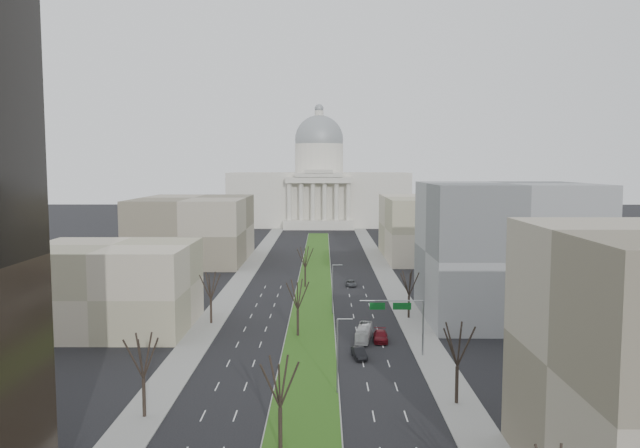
{
  "coord_description": "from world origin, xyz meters",
  "views": [
    {
      "loc": [
        2.08,
        -16.69,
        27.0
      ],
      "look_at": [
        1.33,
        112.29,
        14.94
      ],
      "focal_mm": 35.0,
      "sensor_mm": 36.0,
      "label": 1
    }
  ],
  "objects_px": {
    "car_black": "(359,353)",
    "box_van": "(364,333)",
    "car_red": "(381,336)",
    "car_grey_far": "(351,283)"
  },
  "relations": [
    {
      "from": "car_black",
      "to": "box_van",
      "type": "bearing_deg",
      "value": 73.81
    },
    {
      "from": "car_black",
      "to": "box_van",
      "type": "distance_m",
      "value": 9.32
    },
    {
      "from": "car_black",
      "to": "car_red",
      "type": "xyz_separation_m",
      "value": [
        3.81,
        8.6,
        0.03
      ]
    },
    {
      "from": "box_van",
      "to": "car_grey_far",
      "type": "bearing_deg",
      "value": 99.55
    },
    {
      "from": "car_grey_far",
      "to": "box_van",
      "type": "xyz_separation_m",
      "value": [
        0.06,
        -43.7,
        0.48
      ]
    },
    {
      "from": "car_black",
      "to": "car_red",
      "type": "bearing_deg",
      "value": 57.63
    },
    {
      "from": "car_grey_far",
      "to": "car_black",
      "type": "bearing_deg",
      "value": -92.16
    },
    {
      "from": "car_red",
      "to": "box_van",
      "type": "bearing_deg",
      "value": 169.56
    },
    {
      "from": "car_black",
      "to": "box_van",
      "type": "xyz_separation_m",
      "value": [
        1.25,
        9.23,
        0.39
      ]
    },
    {
      "from": "car_red",
      "to": "car_grey_far",
      "type": "xyz_separation_m",
      "value": [
        -2.62,
        44.33,
        -0.13
      ]
    }
  ]
}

